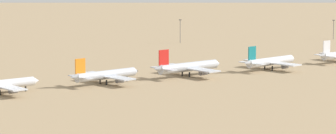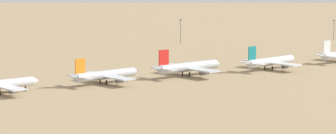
% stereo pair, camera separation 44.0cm
% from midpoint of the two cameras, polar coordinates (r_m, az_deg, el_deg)
% --- Properties ---
extents(ground, '(4000.00, 4000.00, 0.00)m').
position_cam_midpoint_polar(ground, '(341.02, 3.19, -0.92)').
color(ground, '#9E8460').
extents(parked_jet_orange_3, '(36.17, 30.67, 11.95)m').
position_cam_midpoint_polar(parked_jet_orange_3, '(328.01, -4.61, -0.59)').
color(parked_jet_orange_3, silver).
rests_on(parked_jet_orange_3, ground).
extents(parked_jet_red_4, '(39.70, 33.52, 13.11)m').
position_cam_midpoint_polar(parked_jet_red_4, '(349.29, 1.51, 0.00)').
color(parked_jet_red_4, silver).
rests_on(parked_jet_red_4, ground).
extents(parked_jet_teal_5, '(37.16, 31.58, 12.28)m').
position_cam_midpoint_polar(parked_jet_teal_5, '(373.77, 7.57, 0.40)').
color(parked_jet_teal_5, silver).
rests_on(parked_jet_teal_5, ground).
extents(light_pole_west, '(1.80, 0.50, 12.95)m').
position_cam_midpoint_polar(light_pole_west, '(532.69, 12.14, 2.84)').
color(light_pole_west, '#59595E').
rests_on(light_pole_west, ground).
extents(light_pole_east, '(1.80, 0.50, 15.06)m').
position_cam_midpoint_polar(light_pole_east, '(495.74, 0.95, 2.79)').
color(light_pole_east, '#59595E').
rests_on(light_pole_east, ground).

